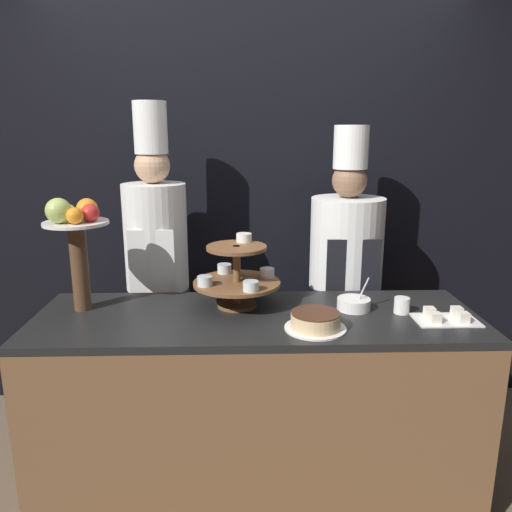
{
  "coord_description": "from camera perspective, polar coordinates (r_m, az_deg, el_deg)",
  "views": [
    {
      "loc": [
        -0.06,
        -1.79,
        1.72
      ],
      "look_at": [
        0.0,
        0.44,
        1.16
      ],
      "focal_mm": 35.0,
      "sensor_mm": 36.0,
      "label": 1
    }
  ],
  "objects": [
    {
      "name": "serving_bowl_far",
      "position": [
        2.38,
        11.1,
        -5.39
      ],
      "size": [
        0.15,
        0.15,
        0.16
      ],
      "color": "white",
      "rests_on": "buffet_counter"
    },
    {
      "name": "cake_round",
      "position": [
        2.12,
        6.81,
        -7.41
      ],
      "size": [
        0.26,
        0.26,
        0.07
      ],
      "color": "white",
      "rests_on": "buffet_counter"
    },
    {
      "name": "fruit_pedestal",
      "position": [
        2.38,
        -19.89,
        2.49
      ],
      "size": [
        0.29,
        0.29,
        0.53
      ],
      "color": "brown",
      "rests_on": "buffet_counter"
    },
    {
      "name": "chef_center_left",
      "position": [
        2.87,
        10.18,
        -1.73
      ],
      "size": [
        0.41,
        0.41,
        1.75
      ],
      "color": "#38332D",
      "rests_on": "ground_plane"
    },
    {
      "name": "tiered_stand",
      "position": [
        2.34,
        -2.18,
        -2.17
      ],
      "size": [
        0.41,
        0.41,
        0.33
      ],
      "color": "brown",
      "rests_on": "buffet_counter"
    },
    {
      "name": "chef_left",
      "position": [
        2.83,
        -11.25,
        -0.47
      ],
      "size": [
        0.35,
        0.35,
        1.87
      ],
      "color": "#28282D",
      "rests_on": "ground_plane"
    },
    {
      "name": "cake_square_tray",
      "position": [
        2.35,
        20.88,
        -6.54
      ],
      "size": [
        0.27,
        0.17,
        0.05
      ],
      "color": "white",
      "rests_on": "buffet_counter"
    },
    {
      "name": "cup_white",
      "position": [
        2.38,
        16.31,
        -5.44
      ],
      "size": [
        0.07,
        0.07,
        0.07
      ],
      "color": "white",
      "rests_on": "buffet_counter"
    },
    {
      "name": "buffet_counter",
      "position": [
        2.47,
        0.07,
        -16.67
      ],
      "size": [
        2.0,
        0.67,
        0.91
      ],
      "color": "brown",
      "rests_on": "ground_plane"
    },
    {
      "name": "wall_back",
      "position": [
        3.11,
        -0.46,
        8.16
      ],
      "size": [
        10.0,
        0.06,
        2.8
      ],
      "color": "black",
      "rests_on": "ground_plane"
    }
  ]
}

